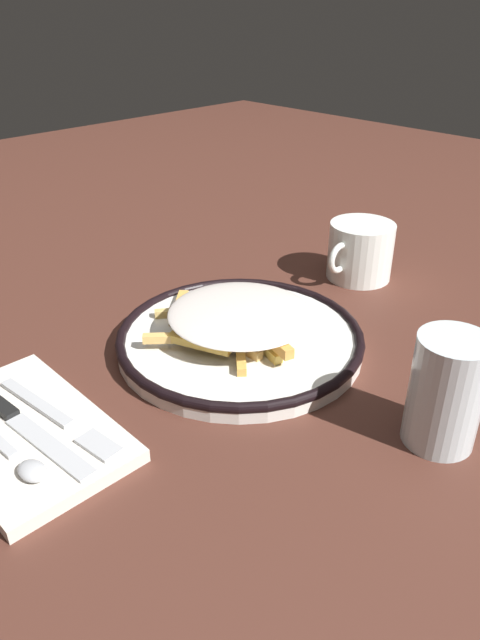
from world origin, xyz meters
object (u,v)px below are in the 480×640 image
object	(u,v)px
fries_heap	(237,318)
water_glass	(446,392)
spoon	(13,454)
coffee_mug	(360,251)
fork	(56,416)
knife	(12,415)
plate	(240,338)
napkin	(24,432)

from	to	relation	value
fries_heap	water_glass	distance (m)	0.25
fries_heap	spoon	bearing A→B (deg)	1.34
spoon	water_glass	xyz separation A→B (m)	(-0.31, 0.25, 0.04)
coffee_mug	fries_heap	bearing A→B (deg)	3.58
fork	knife	world-z (taller)	knife
spoon	water_glass	distance (m)	0.40
fries_heap	coffee_mug	size ratio (longest dim) A/B	2.01
plate	fork	distance (m)	0.24
fork	water_glass	size ratio (longest dim) A/B	1.57
spoon	knife	bearing A→B (deg)	-114.52
fries_heap	coffee_mug	xyz separation A→B (m)	(-0.27, -0.02, 0.00)
napkin	spoon	bearing A→B (deg)	53.27
plate	knife	xyz separation A→B (m)	(0.27, -0.05, 0.00)
plate	fork	world-z (taller)	plate
napkin	knife	size ratio (longest dim) A/B	1.06
plate	coffee_mug	size ratio (longest dim) A/B	2.43
spoon	coffee_mug	size ratio (longest dim) A/B	1.25
fries_heap	spoon	distance (m)	0.29
napkin	fork	distance (m)	0.03
plate	napkin	distance (m)	0.27
knife	water_glass	xyz separation A→B (m)	(-0.28, 0.30, 0.04)
fries_heap	knife	world-z (taller)	fries_heap
fries_heap	napkin	size ratio (longest dim) A/B	1.10
plate	napkin	xyz separation A→B (m)	(0.26, -0.03, -0.01)
water_glass	coffee_mug	bearing A→B (deg)	-132.65
spoon	water_glass	size ratio (longest dim) A/B	1.35
napkin	coffee_mug	distance (m)	0.53
plate	fries_heap	distance (m)	0.03
plate	knife	size ratio (longest dim) A/B	1.41
fork	spoon	size ratio (longest dim) A/B	1.16
spoon	fries_heap	bearing A→B (deg)	-178.66
plate	fries_heap	size ratio (longest dim) A/B	1.21
plate	knife	distance (m)	0.27
spoon	fork	bearing A→B (deg)	-157.67
fries_heap	plate	bearing A→B (deg)	175.70
coffee_mug	water_glass	bearing A→B (deg)	47.35
napkin	knife	distance (m)	0.02
napkin	water_glass	bearing A→B (deg)	135.09
water_glass	plate	bearing A→B (deg)	-86.06
fork	coffee_mug	size ratio (longest dim) A/B	1.45
knife	water_glass	world-z (taller)	water_glass
fries_heap	water_glass	size ratio (longest dim) A/B	2.18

